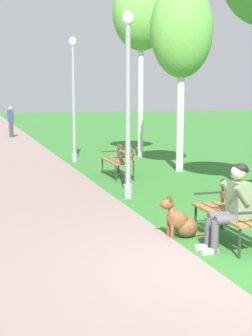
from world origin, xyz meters
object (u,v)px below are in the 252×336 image
Objects in this scene: park_bench_near at (234,209)px; birch_tree_third at (182,32)px; dog_brown at (181,222)px; lamp_post_near at (128,103)px; lamp_post_mid at (74,99)px; birch_tree_fourth at (141,16)px; person_seated_on_near_bench at (232,203)px; pedestrian_distant at (11,122)px; park_bench_mid at (119,158)px.

birch_tree_third reaches higher than park_bench_near.
lamp_post_near is (0.12, 3.09, 1.78)m from dog_brown.
lamp_post_mid is 3.91m from birch_tree_fourth.
birch_tree_fourth reaches higher than person_seated_on_near_bench.
lamp_post_near is at bearing 99.02° from park_bench_near.
birch_tree_fourth is 3.78× the size of pedestrian_distant.
lamp_post_mid is 2.47× the size of pedestrian_distant.
birch_tree_fourth is at bearing 77.89° from person_seated_on_near_bench.
lamp_post_mid is (0.15, 9.05, 1.85)m from dog_brown.
person_seated_on_near_bench is at bearing -85.36° from pedestrian_distant.
dog_brown is 7.80m from birch_tree_third.
birch_tree_fourth is at bearing 68.74° from lamp_post_near.
person_seated_on_near_bench reaches higher than park_bench_near.
lamp_post_near reaches higher than park_bench_mid.
park_bench_near is at bearing -84.70° from pedestrian_distant.
dog_brown is (-0.73, -5.80, -0.25)m from park_bench_mid.
lamp_post_near is at bearing -85.51° from pedestrian_distant.
lamp_post_mid is at bearing 93.21° from park_bench_near.
lamp_post_near is (-0.56, 3.52, 1.53)m from park_bench_near.
pedestrian_distant is (-1.16, 19.36, 0.58)m from dog_brown.
lamp_post_near reaches higher than park_bench_near.
park_bench_mid is at bearing 87.70° from person_seated_on_near_bench.
person_seated_on_near_bench is 0.76× the size of pedestrian_distant.
lamp_post_near is 0.73× the size of birch_tree_third.
dog_brown is 0.13× the size of birch_tree_fourth.
park_bench_mid is at bearing 77.26° from lamp_post_near.
park_bench_mid is 5.85m from dog_brown.
dog_brown is 0.21× the size of lamp_post_near.
lamp_post_mid is (-0.53, 9.48, 1.60)m from park_bench_near.
park_bench_near reaches higher than dog_brown.
park_bench_mid reaches higher than dog_brown.
pedestrian_distant is at bearing 93.43° from dog_brown.
park_bench_near and park_bench_mid have the same top height.
person_seated_on_near_bench is 0.20× the size of birch_tree_fourth.
dog_brown is at bearing -105.56° from birch_tree_fourth.
birch_tree_fourth reaches higher than park_bench_near.
pedestrian_distant is at bearing 97.94° from park_bench_mid.
park_bench_mid is 0.24× the size of birch_tree_fourth.
birch_tree_third is (2.73, 6.27, 3.74)m from dog_brown.
dog_brown is at bearing -97.19° from park_bench_mid.
lamp_post_mid reaches higher than dog_brown.
lamp_post_mid is (-0.32, 9.77, 1.43)m from person_seated_on_near_bench.
birch_tree_third reaches higher than person_seated_on_near_bench.
birch_tree_fourth reaches higher than dog_brown.
lamp_post_mid reaches higher than park_bench_near.
park_bench_near is 1.00× the size of park_bench_mid.
park_bench_near is 1.80× the size of dog_brown.
birch_tree_fourth is (2.58, 0.73, 2.84)m from lamp_post_mid.
dog_brown is at bearing -113.51° from birch_tree_third.
person_seated_on_near_bench is 11.56m from birch_tree_fourth.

